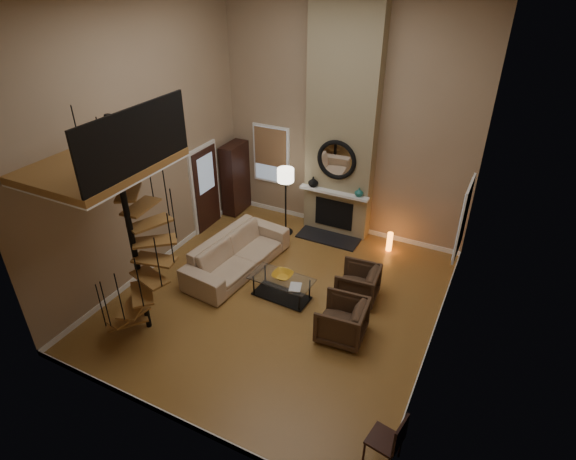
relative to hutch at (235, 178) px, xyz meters
The scene contains 32 objects.
ground 4.05m from the hutch, 45.69° to the right, with size 6.00×6.50×0.01m, color #AA7937.
back_wall 3.32m from the hutch, ahead, with size 6.00×0.02×5.50m, color #9A8163.
front_wall 6.90m from the hutch, 65.61° to the right, with size 6.00×0.02×5.50m, color #9A8163.
left_wall 3.35m from the hutch, 95.04° to the right, with size 0.02×6.50×5.50m, color #9A8163.
right_wall 6.65m from the hutch, 26.11° to the right, with size 0.02×6.50×5.50m, color #9A8163.
baseboard_back 2.92m from the hutch, ahead, with size 6.00×0.02×0.12m, color white.
baseboard_front 6.71m from the hutch, 65.57° to the right, with size 6.00×0.02×0.12m, color white.
baseboard_left 2.97m from the hutch, 94.83° to the right, with size 0.02×6.50×0.12m, color white.
baseboard_right 6.46m from the hutch, 26.15° to the right, with size 0.02×6.50×0.12m, color white.
chimney_breast 3.30m from the hutch, ahead, with size 1.60×0.38×5.50m, color #877958.
hearth 2.92m from the hutch, ahead, with size 1.50×0.60×0.04m, color black.
firebox 2.78m from the hutch, ahead, with size 0.95×0.02×0.72m, color black.
mantel 2.76m from the hutch, ahead, with size 1.70×0.18×0.06m, color white.
mirror_frame 2.93m from the hutch, ahead, with size 0.94×0.94×0.10m, color black.
mirror_disc 2.93m from the hutch, ahead, with size 0.80×0.80×0.01m, color white.
vase_left 2.23m from the hutch, ahead, with size 0.24×0.24×0.25m, color black.
vase_right 3.37m from the hutch, ahead, with size 0.20×0.20×0.21m, color #195851.
window_back 1.16m from the hutch, 25.36° to the left, with size 1.02×0.06×1.52m.
window_right 5.82m from the hutch, ahead, with size 0.06×1.02×1.52m.
entry_door 1.04m from the hutch, 101.28° to the right, with size 0.10×1.05×2.16m.
loft 5.20m from the hutch, 81.30° to the right, with size 1.70×2.20×1.09m.
spiral_stair 4.78m from the hutch, 78.12° to the right, with size 1.47×1.47×4.06m.
hutch is the anchor object (origin of this frame).
sofa 2.76m from the hutch, 57.63° to the right, with size 2.63×1.03×0.77m, color tan.
armchair_near 4.73m from the hutch, 26.30° to the right, with size 0.77×0.80×0.73m, color #442E1F.
armchair_far 5.43m from the hutch, 36.81° to the right, with size 0.82×0.84×0.77m, color #442E1F.
coffee_table 3.94m from the hutch, 44.68° to the right, with size 1.28×0.68×0.46m.
bowl 3.88m from the hutch, 44.15° to the right, with size 0.41×0.41×0.10m, color gold.
book 4.27m from the hutch, 42.80° to the right, with size 0.22×0.30×0.03m, color gray.
floor_lamp 1.81m from the hutch, 14.57° to the right, with size 0.39×0.39×1.71m.
accent_lamp 4.27m from the hutch, ahead, with size 0.13×0.13×0.46m, color orange.
side_chair 7.80m from the hutch, 42.85° to the right, with size 0.48×0.46×0.92m.
Camera 1 is at (3.53, -6.59, 6.06)m, focal length 29.48 mm.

